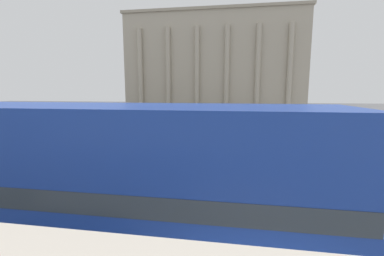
# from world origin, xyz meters

# --- Properties ---
(double_decker_bus) EXTENTS (10.67, 2.69, 4.44)m
(double_decker_bus) POSITION_xyz_m (-3.22, 3.27, 2.46)
(double_decker_bus) COLOR black
(double_decker_bus) RESTS_ON ground_plane
(plaza_building_left) EXTENTS (34.76, 13.41, 19.65)m
(plaza_building_left) POSITION_xyz_m (-4.40, 52.15, 9.83)
(plaza_building_left) COLOR #B2A893
(plaza_building_left) RESTS_ON ground_plane
(traffic_light_near) EXTENTS (0.42, 0.24, 3.68)m
(traffic_light_near) POSITION_xyz_m (-3.72, 9.98, 2.41)
(traffic_light_near) COLOR black
(traffic_light_near) RESTS_ON ground_plane
(traffic_light_mid) EXTENTS (0.42, 0.24, 3.29)m
(traffic_light_mid) POSITION_xyz_m (7.14, 16.56, 2.17)
(traffic_light_mid) COLOR black
(traffic_light_mid) RESTS_ON ground_plane
(traffic_light_far) EXTENTS (0.42, 0.24, 3.56)m
(traffic_light_far) POSITION_xyz_m (-3.77, 23.06, 2.34)
(traffic_light_far) COLOR black
(traffic_light_far) RESTS_ON ground_plane
(car_navy) EXTENTS (4.20, 1.93, 1.35)m
(car_navy) POSITION_xyz_m (-0.03, 28.72, 0.70)
(car_navy) COLOR black
(car_navy) RESTS_ON ground_plane
(pedestrian_red) EXTENTS (0.32, 0.32, 1.80)m
(pedestrian_red) POSITION_xyz_m (-4.34, 24.76, 1.04)
(pedestrian_red) COLOR #282B33
(pedestrian_red) RESTS_ON ground_plane
(pedestrian_olive) EXTENTS (0.32, 0.32, 1.64)m
(pedestrian_olive) POSITION_xyz_m (3.13, 12.88, 0.94)
(pedestrian_olive) COLOR #282B33
(pedestrian_olive) RESTS_ON ground_plane
(pedestrian_white) EXTENTS (0.32, 0.32, 1.78)m
(pedestrian_white) POSITION_xyz_m (2.47, 13.02, 1.03)
(pedestrian_white) COLOR #282B33
(pedestrian_white) RESTS_ON ground_plane
(pedestrian_black) EXTENTS (0.32, 0.32, 1.81)m
(pedestrian_black) POSITION_xyz_m (-2.83, 11.15, 1.05)
(pedestrian_black) COLOR #282B33
(pedestrian_black) RESTS_ON ground_plane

